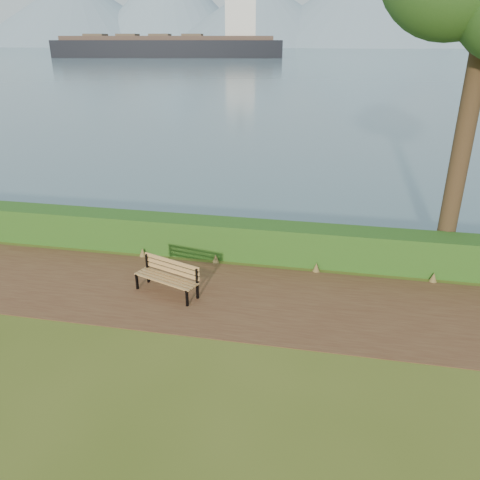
# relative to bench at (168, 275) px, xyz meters

# --- Properties ---
(ground) EXTENTS (140.00, 140.00, 0.00)m
(ground) POSITION_rel_bench_xyz_m (1.81, -0.26, -0.47)
(ground) COLOR #4C5A19
(ground) RESTS_ON ground
(path) EXTENTS (40.00, 3.40, 0.01)m
(path) POSITION_rel_bench_xyz_m (1.81, 0.04, -0.46)
(path) COLOR #562F1D
(path) RESTS_ON ground
(hedge) EXTENTS (32.00, 0.85, 1.00)m
(hedge) POSITION_rel_bench_xyz_m (1.81, 2.34, 0.03)
(hedge) COLOR #1D4915
(hedge) RESTS_ON ground
(water) EXTENTS (700.00, 510.00, 0.00)m
(water) POSITION_rel_bench_xyz_m (1.81, 259.74, -0.46)
(water) COLOR #486775
(water) RESTS_ON ground
(mountains) EXTENTS (585.00, 190.00, 70.00)m
(mountains) POSITION_rel_bench_xyz_m (-7.37, 405.79, 27.23)
(mountains) COLOR gray
(mountains) RESTS_ON ground
(bench) EXTENTS (1.68, 1.00, 0.81)m
(bench) POSITION_rel_bench_xyz_m (0.00, 0.00, 0.00)
(bench) COLOR black
(bench) RESTS_ON ground
(cargo_ship) EXTENTS (73.90, 23.21, 22.16)m
(cargo_ship) POSITION_rel_bench_xyz_m (-48.07, 146.65, 2.84)
(cargo_ship) COLOR black
(cargo_ship) RESTS_ON ground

